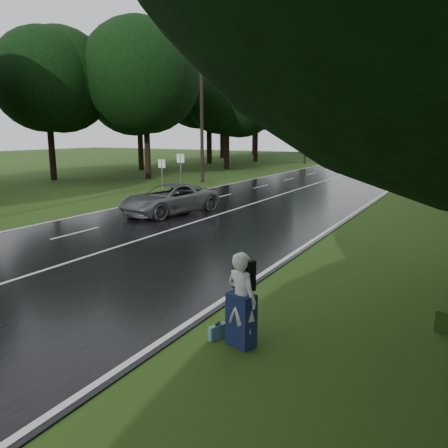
{
  "coord_description": "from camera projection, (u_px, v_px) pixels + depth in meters",
  "views": [
    {
      "loc": [
        10.79,
        -10.4,
        4.05
      ],
      "look_at": [
        3.86,
        2.04,
        1.1
      ],
      "focal_mm": 35.59,
      "sensor_mm": 36.0,
      "label": 1
    }
  ],
  "objects": [
    {
      "name": "ground",
      "position": [
        94.0,
        255.0,
        14.86
      ],
      "size": [
        160.0,
        160.0,
        0.0
      ],
      "primitive_type": "plane",
      "color": "#284414",
      "rests_on": "ground"
    },
    {
      "name": "road",
      "position": [
        299.0,
        189.0,
        31.96
      ],
      "size": [
        12.0,
        140.0,
        0.04
      ],
      "primitive_type": "cube",
      "color": "black",
      "rests_on": "ground"
    },
    {
      "name": "lane_center",
      "position": [
        299.0,
        189.0,
        31.96
      ],
      "size": [
        0.12,
        140.0,
        0.01
      ],
      "primitive_type": "cube",
      "color": "silver",
      "rests_on": "road"
    },
    {
      "name": "grey_car",
      "position": [
        169.0,
        199.0,
        22.16
      ],
      "size": [
        3.56,
        5.66,
        1.46
      ],
      "primitive_type": "imported",
      "rotation": [
        0.0,
        0.0,
        6.05
      ],
      "color": "#545759",
      "rests_on": "road"
    },
    {
      "name": "far_car",
      "position": [
        396.0,
        159.0,
        55.51
      ],
      "size": [
        2.18,
        4.67,
        1.48
      ],
      "primitive_type": "imported",
      "rotation": [
        0.0,
        0.0,
        3.28
      ],
      "color": "black",
      "rests_on": "road"
    },
    {
      "name": "hitchhiker",
      "position": [
        242.0,
        303.0,
        8.45
      ],
      "size": [
        0.78,
        0.74,
        1.87
      ],
      "color": "silver",
      "rests_on": "ground"
    },
    {
      "name": "suitcase",
      "position": [
        218.0,
        332.0,
        8.86
      ],
      "size": [
        0.25,
        0.42,
        0.29
      ],
      "primitive_type": "cube",
      "rotation": [
        0.0,
        0.0,
        5.93
      ],
      "color": "teal",
      "rests_on": "ground"
    },
    {
      "name": "utility_pole_mid",
      "position": [
        202.0,
        182.0,
        36.48
      ],
      "size": [
        1.8,
        0.28,
        10.24
      ],
      "primitive_type": null,
      "color": "black",
      "rests_on": "ground"
    },
    {
      "name": "utility_pole_far",
      "position": [
        304.0,
        164.0,
        58.17
      ],
      "size": [
        1.8,
        0.28,
        9.46
      ],
      "primitive_type": null,
      "color": "black",
      "rests_on": "ground"
    },
    {
      "name": "road_sign_a",
      "position": [
        163.0,
        194.0,
        29.76
      ],
      "size": [
        0.55,
        0.1,
        2.29
      ],
      "primitive_type": null,
      "color": "white",
      "rests_on": "ground"
    },
    {
      "name": "road_sign_b",
      "position": [
        181.0,
        190.0,
        31.62
      ],
      "size": [
        0.61,
        0.1,
        2.55
      ],
      "primitive_type": null,
      "color": "white",
      "rests_on": "ground"
    },
    {
      "name": "tree_left_d",
      "position": [
        148.0,
        178.0,
        39.59
      ],
      "size": [
        9.67,
        9.67,
        15.12
      ],
      "primitive_type": null,
      "color": "black",
      "rests_on": "ground"
    },
    {
      "name": "tree_left_e",
      "position": [
        227.0,
        169.0,
        49.92
      ],
      "size": [
        8.95,
        8.95,
        13.98
      ],
      "primitive_type": null,
      "color": "black",
      "rests_on": "ground"
    },
    {
      "name": "tree_left_f",
      "position": [
        255.0,
        162.0,
        62.41
      ],
      "size": [
        10.81,
        10.81,
        16.89
      ],
      "primitive_type": null,
      "color": "black",
      "rests_on": "ground"
    }
  ]
}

